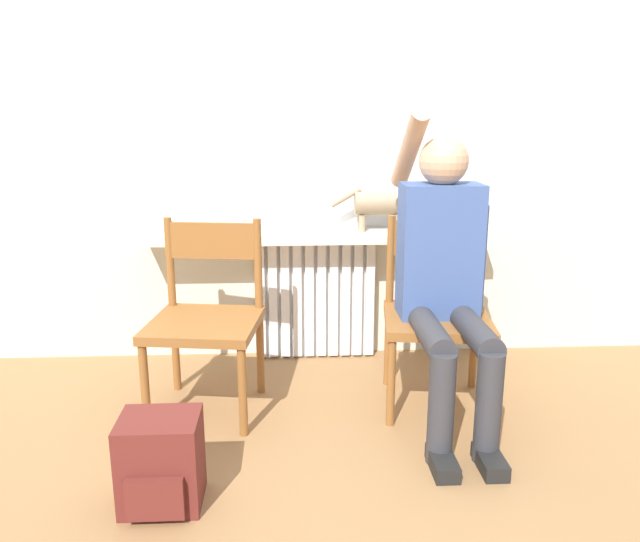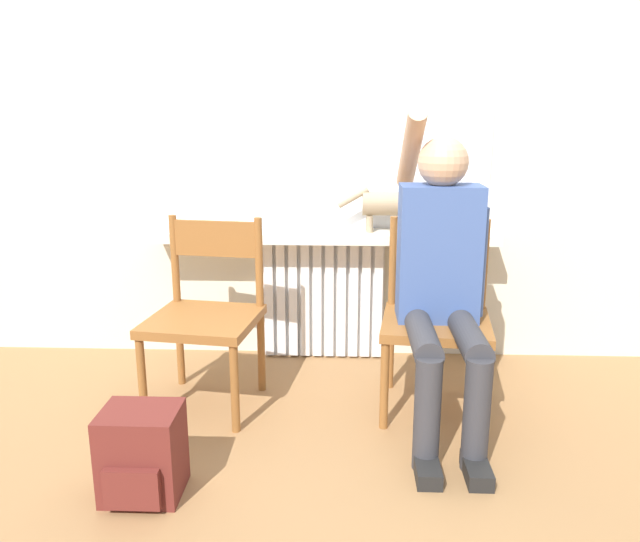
% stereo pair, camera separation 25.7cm
% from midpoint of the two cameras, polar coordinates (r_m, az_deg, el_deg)
% --- Properties ---
extents(ground_plane, '(12.00, 12.00, 0.00)m').
position_cam_midpoint_polar(ground_plane, '(2.42, -2.28, -18.03)').
color(ground_plane, olive).
extents(wall_with_window, '(7.00, 0.06, 2.70)m').
position_cam_midpoint_polar(wall_with_window, '(3.28, -2.87, 15.28)').
color(wall_with_window, beige).
rests_on(wall_with_window, ground_plane).
extents(radiator, '(0.64, 0.08, 0.65)m').
position_cam_midpoint_polar(radiator, '(3.34, -2.64, -2.52)').
color(radiator, white).
rests_on(radiator, ground_plane).
extents(windowsill, '(1.77, 0.23, 0.05)m').
position_cam_midpoint_polar(windowsill, '(3.19, -2.70, 3.19)').
color(windowsill, silver).
rests_on(windowsill, radiator).
extents(window_glass, '(1.70, 0.01, 1.05)m').
position_cam_midpoint_polar(window_glass, '(3.24, -2.84, 13.13)').
color(window_glass, white).
rests_on(window_glass, windowsill).
extents(chair_left, '(0.52, 0.52, 0.84)m').
position_cam_midpoint_polar(chair_left, '(2.80, -12.95, -4.03)').
color(chair_left, brown).
rests_on(chair_left, ground_plane).
extents(chair_right, '(0.51, 0.51, 0.84)m').
position_cam_midpoint_polar(chair_right, '(2.81, 8.04, -3.74)').
color(chair_right, brown).
rests_on(chair_right, ground_plane).
extents(person, '(0.36, 1.04, 1.33)m').
position_cam_midpoint_polar(person, '(2.63, 8.62, 0.17)').
color(person, '#333338').
rests_on(person, ground_plane).
extents(cat, '(0.46, 0.12, 0.23)m').
position_cam_midpoint_polar(cat, '(3.19, 3.72, 6.22)').
color(cat, '#9E896B').
rests_on(cat, windowsill).
extents(backpack, '(0.27, 0.25, 0.31)m').
position_cam_midpoint_polar(backpack, '(2.28, -17.63, -16.41)').
color(backpack, maroon).
rests_on(backpack, ground_plane).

